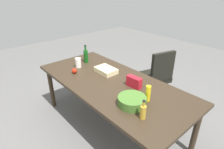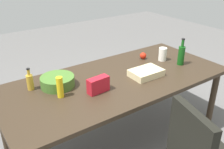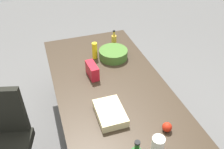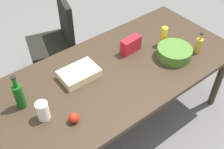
{
  "view_description": "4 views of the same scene",
  "coord_description": "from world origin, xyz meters",
  "px_view_note": "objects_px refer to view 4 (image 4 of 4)",
  "views": [
    {
      "loc": [
        1.68,
        -1.46,
        1.97
      ],
      "look_at": [
        -0.08,
        0.08,
        0.81
      ],
      "focal_mm": 30.01,
      "sensor_mm": 36.0,
      "label": 1
    },
    {
      "loc": [
        1.32,
        1.8,
        1.87
      ],
      "look_at": [
        0.09,
        0.04,
        0.84
      ],
      "focal_mm": 40.29,
      "sensor_mm": 36.0,
      "label": 2
    },
    {
      "loc": [
        -1.58,
        0.55,
        2.24
      ],
      "look_at": [
        0.15,
        -0.03,
        0.85
      ],
      "focal_mm": 38.66,
      "sensor_mm": 36.0,
      "label": 3
    },
    {
      "loc": [
        -1.08,
        -1.35,
        2.35
      ],
      "look_at": [
        -0.1,
        -0.09,
        0.85
      ],
      "focal_mm": 43.93,
      "sensor_mm": 36.0,
      "label": 4
    }
  ],
  "objects_px": {
    "chip_bag_red": "(131,45)",
    "wine_bottle": "(19,95)",
    "mustard_bottle": "(164,36)",
    "sheet_cake": "(79,74)",
    "office_chair": "(56,49)",
    "salad_bowl": "(174,52)",
    "dressing_bottle": "(199,45)",
    "apple_red": "(74,118)",
    "mayo_jar": "(43,111)",
    "conference_table": "(114,77)"
  },
  "relations": [
    {
      "from": "sheet_cake",
      "to": "salad_bowl",
      "type": "relative_size",
      "value": 1.02
    },
    {
      "from": "apple_red",
      "to": "wine_bottle",
      "type": "bearing_deg",
      "value": 122.29
    },
    {
      "from": "conference_table",
      "to": "chip_bag_red",
      "type": "relative_size",
      "value": 11.47
    },
    {
      "from": "dressing_bottle",
      "to": "salad_bowl",
      "type": "height_order",
      "value": "dressing_bottle"
    },
    {
      "from": "dressing_bottle",
      "to": "chip_bag_red",
      "type": "xyz_separation_m",
      "value": [
        -0.48,
        0.39,
        -0.01
      ]
    },
    {
      "from": "conference_table",
      "to": "apple_red",
      "type": "relative_size",
      "value": 30.18
    },
    {
      "from": "chip_bag_red",
      "to": "mustard_bottle",
      "type": "bearing_deg",
      "value": -19.67
    },
    {
      "from": "office_chair",
      "to": "mustard_bottle",
      "type": "relative_size",
      "value": 5.15
    },
    {
      "from": "mayo_jar",
      "to": "apple_red",
      "type": "distance_m",
      "value": 0.23
    },
    {
      "from": "chip_bag_red",
      "to": "salad_bowl",
      "type": "distance_m",
      "value": 0.4
    },
    {
      "from": "mustard_bottle",
      "to": "sheet_cake",
      "type": "xyz_separation_m",
      "value": [
        -0.88,
        0.11,
        -0.06
      ]
    },
    {
      "from": "office_chair",
      "to": "sheet_cake",
      "type": "relative_size",
      "value": 3.03
    },
    {
      "from": "dressing_bottle",
      "to": "wine_bottle",
      "type": "distance_m",
      "value": 1.61
    },
    {
      "from": "conference_table",
      "to": "mayo_jar",
      "type": "distance_m",
      "value": 0.72
    },
    {
      "from": "apple_red",
      "to": "sheet_cake",
      "type": "bearing_deg",
      "value": 52.31
    },
    {
      "from": "dressing_bottle",
      "to": "chip_bag_red",
      "type": "bearing_deg",
      "value": 140.77
    },
    {
      "from": "wine_bottle",
      "to": "mustard_bottle",
      "type": "bearing_deg",
      "value": -4.52
    },
    {
      "from": "office_chair",
      "to": "mayo_jar",
      "type": "bearing_deg",
      "value": -120.59
    },
    {
      "from": "office_chair",
      "to": "salad_bowl",
      "type": "bearing_deg",
      "value": -64.64
    },
    {
      "from": "chip_bag_red",
      "to": "apple_red",
      "type": "distance_m",
      "value": 0.93
    },
    {
      "from": "wine_bottle",
      "to": "sheet_cake",
      "type": "bearing_deg",
      "value": 0.31
    },
    {
      "from": "chip_bag_red",
      "to": "mayo_jar",
      "type": "bearing_deg",
      "value": -168.51
    },
    {
      "from": "apple_red",
      "to": "salad_bowl",
      "type": "relative_size",
      "value": 0.24
    },
    {
      "from": "conference_table",
      "to": "sheet_cake",
      "type": "bearing_deg",
      "value": 154.4
    },
    {
      "from": "dressing_bottle",
      "to": "apple_red",
      "type": "relative_size",
      "value": 2.77
    },
    {
      "from": "office_chair",
      "to": "sheet_cake",
      "type": "xyz_separation_m",
      "value": [
        -0.23,
        -0.93,
        0.42
      ]
    },
    {
      "from": "mustard_bottle",
      "to": "chip_bag_red",
      "type": "xyz_separation_m",
      "value": [
        -0.31,
        0.11,
        -0.02
      ]
    },
    {
      "from": "sheet_cake",
      "to": "chip_bag_red",
      "type": "distance_m",
      "value": 0.57
    },
    {
      "from": "conference_table",
      "to": "apple_red",
      "type": "distance_m",
      "value": 0.61
    },
    {
      "from": "wine_bottle",
      "to": "chip_bag_red",
      "type": "bearing_deg",
      "value": 0.08
    },
    {
      "from": "mayo_jar",
      "to": "conference_table",
      "type": "bearing_deg",
      "value": 6.13
    },
    {
      "from": "mayo_jar",
      "to": "dressing_bottle",
      "type": "distance_m",
      "value": 1.49
    },
    {
      "from": "apple_red",
      "to": "mustard_bottle",
      "type": "bearing_deg",
      "value": 12.34
    },
    {
      "from": "office_chair",
      "to": "apple_red",
      "type": "xyz_separation_m",
      "value": [
        -0.52,
        -1.3,
        0.42
      ]
    },
    {
      "from": "office_chair",
      "to": "wine_bottle",
      "type": "bearing_deg",
      "value": -128.84
    },
    {
      "from": "conference_table",
      "to": "chip_bag_red",
      "type": "xyz_separation_m",
      "value": [
        0.3,
        0.13,
        0.14
      ]
    },
    {
      "from": "office_chair",
      "to": "sheet_cake",
      "type": "bearing_deg",
      "value": -104.18
    },
    {
      "from": "conference_table",
      "to": "office_chair",
      "type": "relative_size",
      "value": 2.37
    },
    {
      "from": "dressing_bottle",
      "to": "wine_bottle",
      "type": "bearing_deg",
      "value": 165.98
    },
    {
      "from": "dressing_bottle",
      "to": "conference_table",
      "type": "bearing_deg",
      "value": 161.27
    },
    {
      "from": "conference_table",
      "to": "wine_bottle",
      "type": "height_order",
      "value": "wine_bottle"
    },
    {
      "from": "office_chair",
      "to": "mustard_bottle",
      "type": "xyz_separation_m",
      "value": [
        0.65,
        -1.04,
        0.48
      ]
    },
    {
      "from": "chip_bag_red",
      "to": "wine_bottle",
      "type": "bearing_deg",
      "value": -179.92
    },
    {
      "from": "mayo_jar",
      "to": "wine_bottle",
      "type": "relative_size",
      "value": 0.5
    },
    {
      "from": "office_chair",
      "to": "salad_bowl",
      "type": "xyz_separation_m",
      "value": [
        0.59,
        -1.24,
        0.44
      ]
    },
    {
      "from": "mustard_bottle",
      "to": "apple_red",
      "type": "relative_size",
      "value": 2.48
    },
    {
      "from": "conference_table",
      "to": "chip_bag_red",
      "type": "height_order",
      "value": "chip_bag_red"
    },
    {
      "from": "sheet_cake",
      "to": "salad_bowl",
      "type": "height_order",
      "value": "salad_bowl"
    },
    {
      "from": "office_chair",
      "to": "salad_bowl",
      "type": "distance_m",
      "value": 1.44
    },
    {
      "from": "sheet_cake",
      "to": "dressing_bottle",
      "type": "xyz_separation_m",
      "value": [
        1.05,
        -0.39,
        0.05
      ]
    }
  ]
}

